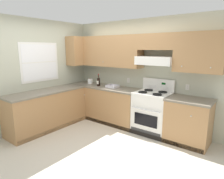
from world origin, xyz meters
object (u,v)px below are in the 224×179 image
paper_towel_roll (90,81)px  bowl (113,86)px  stove (152,112)px  wine_bottle (99,81)px

paper_towel_roll → bowl: bearing=-3.5°
stove → paper_towel_roll: size_ratio=8.80×
stove → paper_towel_roll: stove is taller
bowl → paper_towel_roll: size_ratio=2.10×
stove → bowl: (-1.11, 0.01, 0.45)m
wine_bottle → bowl: 0.43m
bowl → paper_towel_roll: bearing=176.5°
wine_bottle → paper_towel_roll: size_ratio=2.31×
wine_bottle → bowl: size_ratio=1.10×
stove → wine_bottle: (-1.52, -0.06, 0.56)m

